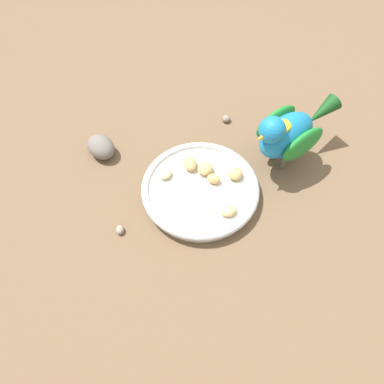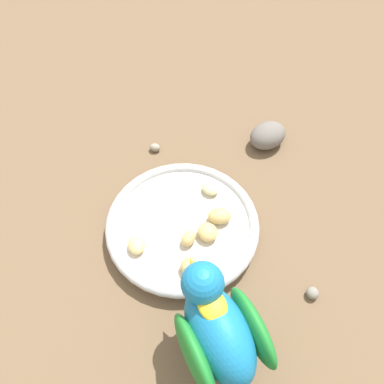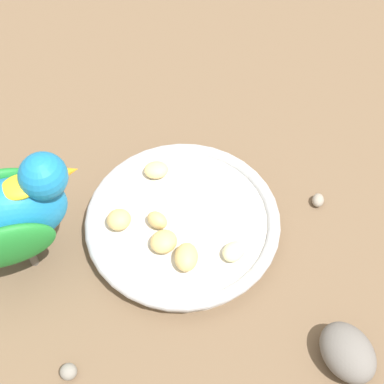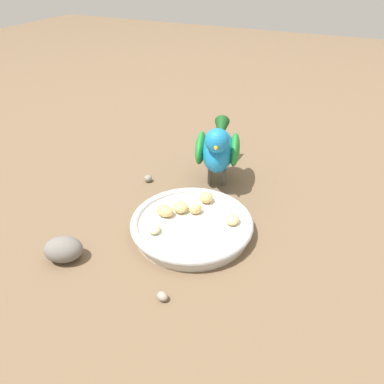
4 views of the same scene
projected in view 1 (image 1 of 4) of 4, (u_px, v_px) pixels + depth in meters
ground_plane at (216, 194)px, 0.79m from camera, size 4.00×4.00×0.00m
feeding_bowl at (200, 190)px, 0.78m from camera, size 0.23×0.23×0.03m
apple_piece_0 at (230, 210)px, 0.74m from camera, size 0.03×0.03×0.02m
apple_piece_1 at (235, 174)px, 0.78m from camera, size 0.04×0.03×0.02m
apple_piece_2 at (190, 163)px, 0.80m from camera, size 0.03×0.04×0.02m
apple_piece_3 at (205, 169)px, 0.79m from camera, size 0.04×0.04×0.02m
apple_piece_4 at (212, 179)px, 0.77m from camera, size 0.03×0.03×0.02m
apple_piece_5 at (165, 174)px, 0.78m from camera, size 0.04×0.04×0.02m
parrot at (288, 132)px, 0.77m from camera, size 0.21×0.12×0.15m
rock_large at (101, 147)px, 0.83m from camera, size 0.07×0.08×0.04m
pebble_0 at (226, 119)px, 0.90m from camera, size 0.02×0.02×0.02m
pebble_1 at (120, 230)px, 0.74m from camera, size 0.02×0.02×0.01m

